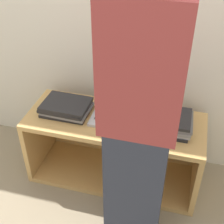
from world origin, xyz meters
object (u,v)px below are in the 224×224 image
laptop_stack_left (66,107)px  person (139,123)px  laptop_stack_right (166,122)px  laptop_open (117,109)px

laptop_stack_left → person: person is taller
laptop_stack_right → person: (-0.12, -0.45, 0.31)m
laptop_open → laptop_stack_left: size_ratio=0.95×
laptop_stack_left → person: bearing=-36.4°
laptop_open → laptop_stack_right: (0.36, -0.05, 0.00)m
laptop_stack_left → person: size_ratio=0.19×
laptop_stack_right → person: 0.56m
laptop_stack_left → laptop_stack_right: size_ratio=1.00×
laptop_open → laptop_stack_right: 0.36m
laptop_open → person: 0.64m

